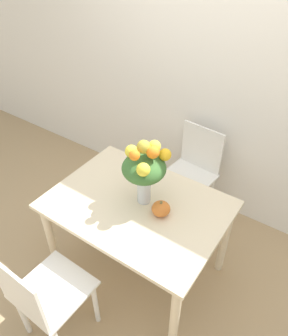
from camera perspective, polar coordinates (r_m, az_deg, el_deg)
The scene contains 7 objects.
ground_plane at distance 2.83m, azimuth -0.97°, elevation -16.97°, with size 12.00×12.00×0.00m, color tan.
wall_back at distance 2.76m, azimuth 12.57°, elevation 16.66°, with size 8.00×0.06×2.70m.
dining_table at distance 2.34m, azimuth -1.13°, elevation -8.01°, with size 1.20×0.87×0.74m.
flower_vase at distance 2.09m, azimuth 0.08°, elevation -0.08°, with size 0.29×0.29×0.49m.
pumpkin at distance 2.16m, azimuth 2.96°, elevation -7.09°, with size 0.12×0.12×0.11m.
dining_chair_near_window at distance 2.97m, azimuth 8.26°, elevation -0.90°, with size 0.46×0.46×0.89m.
dining_chair_far_side at distance 2.23m, azimuth -16.89°, elevation -20.61°, with size 0.43×0.43×0.89m.
Camera 1 is at (0.95, -1.30, 2.33)m, focal length 35.00 mm.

